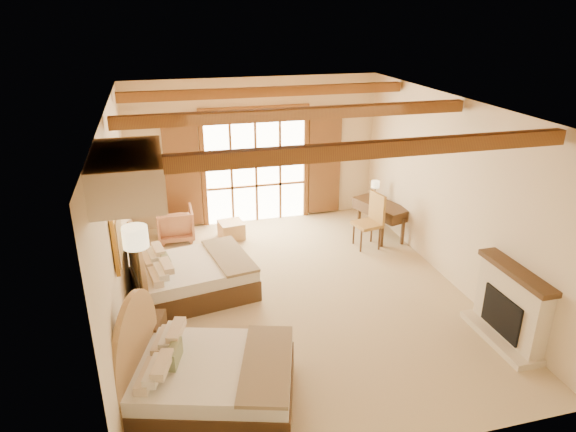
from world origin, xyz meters
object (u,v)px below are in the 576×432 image
object	(u,v)px
bed_near	(201,378)
nightstand	(145,338)
bed_far	(185,274)
armchair	(175,224)
desk	(380,218)

from	to	relation	value
bed_near	nightstand	world-z (taller)	bed_near
bed_far	armchair	size ratio (longest dim) A/B	2.82
bed_near	armchair	size ratio (longest dim) A/B	3.08
nightstand	bed_near	bearing A→B (deg)	-42.64
bed_far	nightstand	xyz separation A→B (m)	(-0.67, -1.57, -0.07)
bed_far	desk	world-z (taller)	bed_far
armchair	desk	bearing A→B (deg)	169.15
desk	bed_near	bearing A→B (deg)	-153.27
desk	bed_far	bearing A→B (deg)	-178.43
bed_near	armchair	distance (m)	5.02
bed_near	desk	distance (m)	5.96
nightstand	armchair	distance (m)	3.96
bed_near	armchair	xyz separation A→B (m)	(-0.03, 5.02, -0.04)
nightstand	armchair	size ratio (longest dim) A/B	0.82
bed_near	bed_far	world-z (taller)	bed_near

